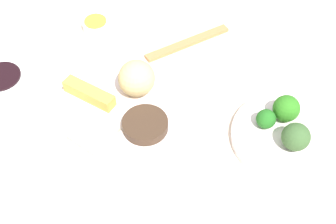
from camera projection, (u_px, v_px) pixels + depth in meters
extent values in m
cube|color=beige|center=(120.00, 127.00, 0.85)|extent=(2.20, 2.20, 0.02)
cylinder|color=white|center=(117.00, 115.00, 0.84)|extent=(0.25, 0.25, 0.02)
sphere|color=tan|center=(137.00, 78.00, 0.84)|extent=(0.07, 0.07, 0.07)
cube|color=gold|center=(89.00, 93.00, 0.85)|extent=(0.11, 0.06, 0.03)
cube|color=beige|center=(94.00, 134.00, 0.80)|extent=(0.08, 0.08, 0.01)
cylinder|color=#3D2B1D|center=(145.00, 125.00, 0.81)|extent=(0.08, 0.08, 0.02)
cylinder|color=white|center=(289.00, 138.00, 0.81)|extent=(0.21, 0.21, 0.01)
sphere|color=#20641D|center=(266.00, 119.00, 0.81)|extent=(0.04, 0.04, 0.04)
sphere|color=#2C741C|center=(286.00, 108.00, 0.81)|extent=(0.05, 0.05, 0.05)
sphere|color=#36582C|center=(296.00, 137.00, 0.77)|extent=(0.05, 0.05, 0.05)
cylinder|color=white|center=(3.00, 84.00, 0.88)|extent=(0.10, 0.10, 0.04)
cylinder|color=black|center=(0.00, 76.00, 0.86)|extent=(0.08, 0.08, 0.00)
cylinder|color=white|center=(96.00, 25.00, 1.00)|extent=(0.06, 0.06, 0.02)
cylinder|color=yellow|center=(95.00, 21.00, 1.00)|extent=(0.05, 0.05, 0.00)
cube|color=#AD7845|center=(188.00, 43.00, 0.98)|extent=(0.06, 0.20, 0.01)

